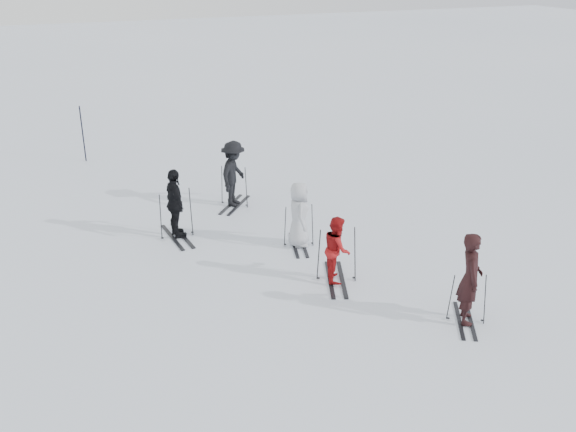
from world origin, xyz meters
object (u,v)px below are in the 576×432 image
at_px(skier_grey, 299,215).
at_px(skier_uphill_left, 175,205).
at_px(skier_red, 337,250).
at_px(skier_uphill_far, 234,174).
at_px(piste_marker, 83,134).
at_px(skier_near_dark, 470,279).

xyz_separation_m(skier_grey, skier_uphill_left, (-2.81, 1.70, 0.08)).
bearing_deg(skier_red, skier_uphill_far, 28.46).
xyz_separation_m(skier_red, skier_uphill_far, (-0.78, 5.40, 0.20)).
bearing_deg(piste_marker, skier_uphill_far, -59.01).
bearing_deg(skier_grey, skier_uphill_left, 73.87).
relative_size(skier_uphill_left, skier_uphill_far, 0.95).
distance_m(skier_near_dark, skier_uphill_left, 7.87).
bearing_deg(skier_uphill_far, skier_uphill_left, 166.88).
relative_size(skier_near_dark, skier_red, 1.26).
relative_size(skier_near_dark, skier_uphill_far, 1.00).
relative_size(skier_red, skier_uphill_far, 0.80).
bearing_deg(piste_marker, skier_red, -68.79).
distance_m(skier_grey, skier_uphill_left, 3.29).
relative_size(skier_near_dark, skier_grey, 1.15).
height_order(skier_red, piste_marker, piste_marker).
bearing_deg(piste_marker, skier_grey, -65.12).
bearing_deg(skier_grey, skier_near_dark, -144.15).
height_order(skier_grey, skier_uphill_far, skier_uphill_far).
height_order(skier_near_dark, piste_marker, piste_marker).
relative_size(skier_near_dark, piste_marker, 0.97).
distance_m(skier_grey, skier_uphill_far, 3.41).
bearing_deg(skier_uphill_far, skier_grey, -128.93).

